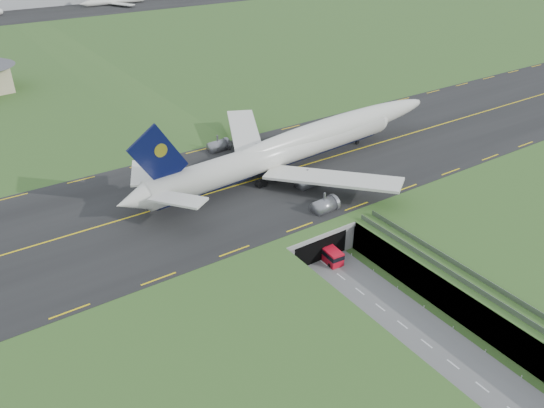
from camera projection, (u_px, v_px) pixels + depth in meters
ground at (348, 283)px, 93.48m from camera, size 900.00×900.00×0.00m
airfield_deck at (349, 270)px, 92.00m from camera, size 800.00×800.00×6.00m
trench_road at (378, 306)px, 88.01m from camera, size 12.00×75.00×0.20m
taxiway at (249, 182)px, 114.34m from camera, size 800.00×44.00×0.18m
tunnel_portal at (293, 226)px, 103.92m from camera, size 17.00×22.30×6.00m
guideway at (486, 295)px, 82.36m from camera, size 3.00×53.00×7.05m
jumbo_jet at (299, 145)px, 119.17m from camera, size 87.18×57.16×18.97m
shuttle_tram at (328, 253)px, 98.96m from camera, size 3.04×6.92×2.77m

